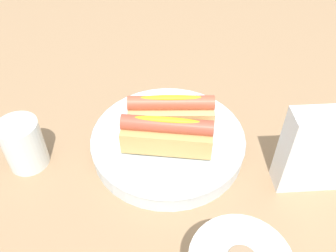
{
  "coord_description": "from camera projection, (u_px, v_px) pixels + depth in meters",
  "views": [
    {
      "loc": [
        0.13,
        0.43,
        0.48
      ],
      "look_at": [
        0.01,
        -0.01,
        0.06
      ],
      "focal_mm": 38.34,
      "sensor_mm": 36.0,
      "label": 1
    }
  ],
  "objects": [
    {
      "name": "ground_plane",
      "position": [
        175.0,
        149.0,
        0.65
      ],
      "size": [
        2.4,
        2.4,
        0.0
      ],
      "primitive_type": "plane",
      "color": "#9E7A56"
    },
    {
      "name": "napkin_box",
      "position": [
        317.0,
        150.0,
        0.55
      ],
      "size": [
        0.12,
        0.06,
        0.15
      ],
      "primitive_type": "cube",
      "rotation": [
        0.0,
        0.0,
        -0.2
      ],
      "color": "white",
      "rests_on": "ground_plane"
    },
    {
      "name": "water_glass",
      "position": [
        24.0,
        146.0,
        0.6
      ],
      "size": [
        0.07,
        0.07,
        0.09
      ],
      "color": "white",
      "rests_on": "ground_plane"
    },
    {
      "name": "serving_bowl",
      "position": [
        168.0,
        141.0,
        0.64
      ],
      "size": [
        0.27,
        0.27,
        0.04
      ],
      "color": "silver",
      "rests_on": "ground_plane"
    },
    {
      "name": "hotdog_front",
      "position": [
        169.0,
        112.0,
        0.63
      ],
      "size": [
        0.16,
        0.09,
        0.06
      ],
      "color": "#DBB270",
      "rests_on": "serving_bowl"
    },
    {
      "name": "hotdog_back",
      "position": [
        167.0,
        134.0,
        0.59
      ],
      "size": [
        0.16,
        0.1,
        0.06
      ],
      "color": "tan",
      "rests_on": "serving_bowl"
    }
  ]
}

